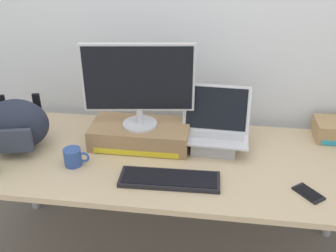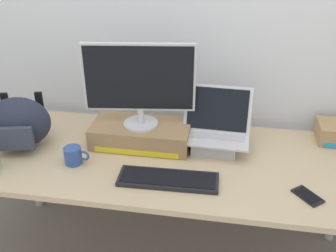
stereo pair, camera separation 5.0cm
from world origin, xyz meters
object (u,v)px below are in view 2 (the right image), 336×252
(external_keyboard, at_px, (168,179))
(toner_box_yellow, at_px, (141,134))
(coffee_mug, at_px, (74,156))
(cell_phone, at_px, (308,196))
(messenger_backpack, at_px, (19,123))
(open_laptop, at_px, (215,136))
(desktop_monitor, at_px, (139,83))

(external_keyboard, bearing_deg, toner_box_yellow, 120.58)
(toner_box_yellow, distance_m, external_keyboard, 0.37)
(external_keyboard, xyz_separation_m, coffee_mug, (-0.48, 0.07, 0.03))
(coffee_mug, xyz_separation_m, cell_phone, (1.10, -0.08, -0.04))
(coffee_mug, bearing_deg, cell_phone, -4.22)
(cell_phone, bearing_deg, messenger_backpack, 132.36)
(messenger_backpack, relative_size, coffee_mug, 2.86)
(open_laptop, height_order, cell_phone, open_laptop)
(open_laptop, bearing_deg, coffee_mug, -157.06)
(desktop_monitor, distance_m, external_keyboard, 0.50)
(toner_box_yellow, relative_size, cell_phone, 3.53)
(open_laptop, height_order, messenger_backpack, open_laptop)
(toner_box_yellow, relative_size, messenger_backpack, 1.41)
(open_laptop, relative_size, cell_phone, 2.42)
(toner_box_yellow, bearing_deg, desktop_monitor, -79.25)
(open_laptop, distance_m, external_keyboard, 0.38)
(desktop_monitor, relative_size, cell_phone, 3.81)
(open_laptop, xyz_separation_m, external_keyboard, (-0.19, -0.33, -0.06))
(open_laptop, height_order, coffee_mug, open_laptop)
(external_keyboard, xyz_separation_m, cell_phone, (0.62, -0.01, -0.01))
(open_laptop, bearing_deg, desktop_monitor, -175.20)
(cell_phone, bearing_deg, desktop_monitor, 118.76)
(messenger_backpack, height_order, coffee_mug, messenger_backpack)
(open_laptop, relative_size, coffee_mug, 2.76)
(toner_box_yellow, height_order, desktop_monitor, desktop_monitor)
(external_keyboard, height_order, coffee_mug, coffee_mug)
(desktop_monitor, bearing_deg, toner_box_yellow, 92.83)
(open_laptop, distance_m, cell_phone, 0.55)
(messenger_backpack, distance_m, cell_phone, 1.45)
(open_laptop, relative_size, messenger_backpack, 0.97)
(messenger_backpack, bearing_deg, open_laptop, -5.44)
(desktop_monitor, bearing_deg, external_keyboard, -65.45)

